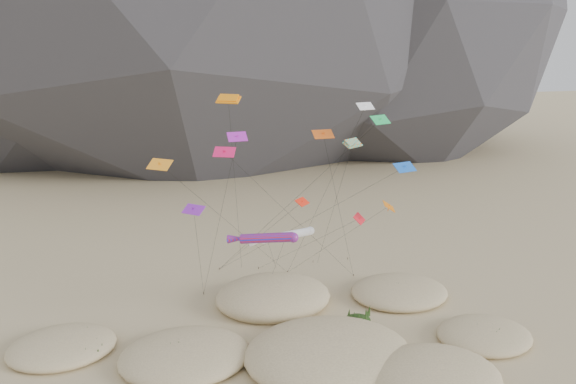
{
  "coord_description": "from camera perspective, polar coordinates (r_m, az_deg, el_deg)",
  "views": [
    {
      "loc": [
        -13.54,
        -43.77,
        30.22
      ],
      "look_at": [
        0.68,
        12.0,
        14.57
      ],
      "focal_mm": 35.0,
      "sensor_mm": 36.0,
      "label": 1
    }
  ],
  "objects": [
    {
      "name": "dunes",
      "position": [
        56.98,
        0.16,
        -15.99
      ],
      "size": [
        52.72,
        34.56,
        3.87
      ],
      "color": "#CCB789",
      "rests_on": "ground"
    },
    {
      "name": "dune_grass",
      "position": [
        57.27,
        0.25,
        -15.66
      ],
      "size": [
        42.89,
        29.26,
        1.48
      ],
      "color": "black",
      "rests_on": "ground"
    },
    {
      "name": "ground",
      "position": [
        54.88,
        2.54,
        -18.22
      ],
      "size": [
        500.0,
        500.0,
        0.0
      ],
      "primitive_type": "plane",
      "color": "#CCB789",
      "rests_on": "ground"
    },
    {
      "name": "white_tube_kite",
      "position": [
        60.74,
        -0.44,
        -4.5
      ],
      "size": [
        7.39,
        9.69,
        10.47
      ],
      "color": "white",
      "rests_on": "ground"
    },
    {
      "name": "multi_parafoil",
      "position": [
        62.27,
        6.54,
        4.79
      ],
      "size": [
        2.68,
        14.05,
        19.75
      ],
      "color": "orange",
      "rests_on": "ground"
    },
    {
      "name": "delta_kites",
      "position": [
        57.87,
        1.57,
        2.28
      ],
      "size": [
        26.53,
        22.57,
        23.18
      ],
      "color": "blue",
      "rests_on": "ground"
    },
    {
      "name": "rainbow_tube_kite",
      "position": [
        58.16,
        -2.42,
        -4.7
      ],
      "size": [
        8.79,
        18.15,
        11.27
      ],
      "color": "red",
      "rests_on": "ground"
    },
    {
      "name": "orange_parafoil",
      "position": [
        59.18,
        -6.06,
        9.11
      ],
      "size": [
        4.44,
        14.11,
        24.81
      ],
      "color": "orange",
      "rests_on": "ground"
    },
    {
      "name": "kite_stakes",
      "position": [
        76.28,
        -0.65,
        -8.01
      ],
      "size": [
        21.16,
        7.3,
        0.3
      ],
      "color": "#3F2D1E",
      "rests_on": "ground"
    }
  ]
}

